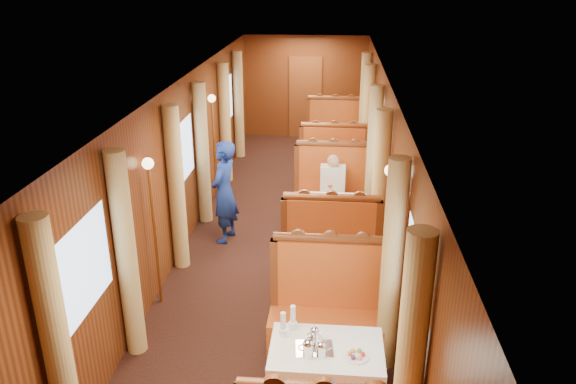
# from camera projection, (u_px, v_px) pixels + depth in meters

# --- Properties ---
(floor) EXTENTS (3.00, 12.00, 0.01)m
(floor) POSITION_uv_depth(u_px,v_px,m) (282.00, 244.00, 8.74)
(floor) COLOR black
(floor) RESTS_ON ground
(ceiling) EXTENTS (3.00, 12.00, 0.01)m
(ceiling) POSITION_uv_depth(u_px,v_px,m) (282.00, 83.00, 7.80)
(ceiling) COLOR silver
(ceiling) RESTS_ON wall_left
(wall_far) EXTENTS (3.00, 0.01, 2.50)m
(wall_far) POSITION_uv_depth(u_px,v_px,m) (305.00, 87.00, 13.82)
(wall_far) COLOR brown
(wall_far) RESTS_ON floor
(wall_left) EXTENTS (0.01, 12.00, 2.50)m
(wall_left) POSITION_uv_depth(u_px,v_px,m) (182.00, 165.00, 8.39)
(wall_left) COLOR brown
(wall_left) RESTS_ON floor
(wall_right) EXTENTS (0.01, 12.00, 2.50)m
(wall_right) POSITION_uv_depth(u_px,v_px,m) (385.00, 171.00, 8.15)
(wall_right) COLOR brown
(wall_right) RESTS_ON floor
(doorway_far) EXTENTS (0.80, 0.04, 2.00)m
(doorway_far) POSITION_uv_depth(u_px,v_px,m) (305.00, 98.00, 13.88)
(doorway_far) COLOR brown
(doorway_far) RESTS_ON floor
(table_near) EXTENTS (1.05, 0.72, 0.75)m
(table_near) POSITION_uv_depth(u_px,v_px,m) (326.00, 380.00, 5.30)
(table_near) COLOR white
(table_near) RESTS_ON floor
(banquette_near_aft) EXTENTS (1.30, 0.55, 1.34)m
(banquette_near_aft) POSITION_uv_depth(u_px,v_px,m) (328.00, 315.00, 6.22)
(banquette_near_aft) COLOR #B03013
(banquette_near_aft) RESTS_ON floor
(table_mid) EXTENTS (1.05, 0.72, 0.75)m
(table_mid) POSITION_uv_depth(u_px,v_px,m) (331.00, 224.00, 8.54)
(table_mid) COLOR white
(table_mid) RESTS_ON floor
(banquette_mid_fwd) EXTENTS (1.30, 0.55, 1.34)m
(banquette_mid_fwd) POSITION_uv_depth(u_px,v_px,m) (330.00, 252.00, 7.58)
(banquette_mid_fwd) COLOR #B03013
(banquette_mid_fwd) RESTS_ON floor
(banquette_mid_aft) EXTENTS (1.30, 0.55, 1.34)m
(banquette_mid_aft) POSITION_uv_depth(u_px,v_px,m) (332.00, 196.00, 9.46)
(banquette_mid_aft) COLOR #B03013
(banquette_mid_aft) RESTS_ON floor
(table_far) EXTENTS (1.05, 0.72, 0.75)m
(table_far) POSITION_uv_depth(u_px,v_px,m) (334.00, 153.00, 11.77)
(table_far) COLOR white
(table_far) RESTS_ON floor
(banquette_far_fwd) EXTENTS (1.30, 0.55, 1.34)m
(banquette_far_fwd) POSITION_uv_depth(u_px,v_px,m) (333.00, 167.00, 10.82)
(banquette_far_fwd) COLOR #B03013
(banquette_far_fwd) RESTS_ON floor
(banquette_far_aft) EXTENTS (1.30, 0.55, 1.34)m
(banquette_far_aft) POSITION_uv_depth(u_px,v_px,m) (334.00, 137.00, 12.69)
(banquette_far_aft) COLOR #B03013
(banquette_far_aft) RESTS_ON floor
(tea_tray) EXTENTS (0.36, 0.29, 0.01)m
(tea_tray) POSITION_uv_depth(u_px,v_px,m) (314.00, 349.00, 5.14)
(tea_tray) COLOR silver
(tea_tray) RESTS_ON table_near
(teapot_left) EXTENTS (0.19, 0.15, 0.14)m
(teapot_left) POSITION_uv_depth(u_px,v_px,m) (308.00, 350.00, 5.02)
(teapot_left) COLOR silver
(teapot_left) RESTS_ON tea_tray
(teapot_right) EXTENTS (0.15, 0.11, 0.12)m
(teapot_right) POSITION_uv_depth(u_px,v_px,m) (321.00, 351.00, 5.03)
(teapot_right) COLOR silver
(teapot_right) RESTS_ON tea_tray
(teapot_back) EXTENTS (0.17, 0.15, 0.11)m
(teapot_back) POSITION_uv_depth(u_px,v_px,m) (314.00, 336.00, 5.23)
(teapot_back) COLOR silver
(teapot_back) RESTS_ON tea_tray
(fruit_plate) EXTENTS (0.23, 0.23, 0.05)m
(fruit_plate) POSITION_uv_depth(u_px,v_px,m) (356.00, 355.00, 5.03)
(fruit_plate) COLOR white
(fruit_plate) RESTS_ON table_near
(cup_inboard) EXTENTS (0.08, 0.08, 0.26)m
(cup_inboard) POSITION_uv_depth(u_px,v_px,m) (283.00, 327.00, 5.28)
(cup_inboard) COLOR white
(cup_inboard) RESTS_ON table_near
(cup_outboard) EXTENTS (0.08, 0.08, 0.26)m
(cup_outboard) POSITION_uv_depth(u_px,v_px,m) (293.00, 320.00, 5.38)
(cup_outboard) COLOR white
(cup_outboard) RESTS_ON table_near
(rose_vase_mid) EXTENTS (0.06, 0.06, 0.36)m
(rose_vase_mid) POSITION_uv_depth(u_px,v_px,m) (330.00, 189.00, 8.36)
(rose_vase_mid) COLOR silver
(rose_vase_mid) RESTS_ON table_mid
(rose_vase_far) EXTENTS (0.06, 0.06, 0.36)m
(rose_vase_far) POSITION_uv_depth(u_px,v_px,m) (336.00, 128.00, 11.56)
(rose_vase_far) COLOR silver
(rose_vase_far) RESTS_ON table_far
(window_left_near) EXTENTS (0.01, 1.20, 0.90)m
(window_left_near) POSITION_uv_depth(u_px,v_px,m) (82.00, 271.00, 5.08)
(window_left_near) COLOR #92ADD2
(window_left_near) RESTS_ON wall_left
(curtain_left_near_a) EXTENTS (0.22, 0.22, 2.35)m
(curtain_left_near_a) POSITION_uv_depth(u_px,v_px,m) (57.00, 351.00, 4.45)
(curtain_left_near_a) COLOR tan
(curtain_left_near_a) RESTS_ON floor
(curtain_left_near_b) EXTENTS (0.22, 0.22, 2.35)m
(curtain_left_near_b) POSITION_uv_depth(u_px,v_px,m) (127.00, 257.00, 5.89)
(curtain_left_near_b) COLOR tan
(curtain_left_near_b) RESTS_ON floor
(window_right_near) EXTENTS (0.01, 1.20, 0.90)m
(window_right_near) POSITION_uv_depth(u_px,v_px,m) (414.00, 286.00, 4.84)
(window_right_near) COLOR #92ADD2
(window_right_near) RESTS_ON wall_right
(curtain_right_near_a) EXTENTS (0.22, 0.22, 2.35)m
(curtain_right_near_a) POSITION_uv_depth(u_px,v_px,m) (409.00, 371.00, 4.23)
(curtain_right_near_a) COLOR tan
(curtain_right_near_a) RESTS_ON floor
(curtain_right_near_b) EXTENTS (0.22, 0.22, 2.35)m
(curtain_right_near_b) POSITION_uv_depth(u_px,v_px,m) (392.00, 268.00, 5.67)
(curtain_right_near_b) COLOR tan
(curtain_right_near_b) RESTS_ON floor
(window_left_mid) EXTENTS (0.01, 1.20, 0.90)m
(window_left_mid) POSITION_uv_depth(u_px,v_px,m) (182.00, 153.00, 8.31)
(window_left_mid) COLOR #92ADD2
(window_left_mid) RESTS_ON wall_left
(curtain_left_mid_a) EXTENTS (0.22, 0.22, 2.35)m
(curtain_left_mid_a) POSITION_uv_depth(u_px,v_px,m) (176.00, 189.00, 7.69)
(curtain_left_mid_a) COLOR tan
(curtain_left_mid_a) RESTS_ON floor
(curtain_left_mid_b) EXTENTS (0.22, 0.22, 2.35)m
(curtain_left_mid_b) POSITION_uv_depth(u_px,v_px,m) (202.00, 154.00, 9.13)
(curtain_left_mid_b) COLOR tan
(curtain_left_mid_b) RESTS_ON floor
(window_right_mid) EXTENTS (0.01, 1.20, 0.90)m
(window_right_mid) POSITION_uv_depth(u_px,v_px,m) (384.00, 158.00, 8.08)
(window_right_mid) COLOR #92ADD2
(window_right_mid) RESTS_ON wall_right
(curtain_right_mid_a) EXTENTS (0.22, 0.22, 2.35)m
(curtain_right_mid_a) POSITION_uv_depth(u_px,v_px,m) (379.00, 196.00, 7.47)
(curtain_right_mid_a) COLOR tan
(curtain_right_mid_a) RESTS_ON floor
(curtain_right_mid_b) EXTENTS (0.22, 0.22, 2.35)m
(curtain_right_mid_b) POSITION_uv_depth(u_px,v_px,m) (373.00, 159.00, 8.91)
(curtain_right_mid_b) COLOR tan
(curtain_right_mid_b) RESTS_ON floor
(window_left_far) EXTENTS (0.01, 1.20, 0.90)m
(window_left_far) POSITION_uv_depth(u_px,v_px,m) (227.00, 101.00, 11.55)
(window_left_far) COLOR #92ADD2
(window_left_far) RESTS_ON wall_left
(curtain_left_far_a) EXTENTS (0.22, 0.22, 2.35)m
(curtain_left_far_a) POSITION_uv_depth(u_px,v_px,m) (225.00, 123.00, 10.92)
(curtain_left_far_a) COLOR tan
(curtain_left_far_a) RESTS_ON floor
(curtain_left_far_b) EXTENTS (0.22, 0.22, 2.35)m
(curtain_left_far_b) POSITION_uv_depth(u_px,v_px,m) (238.00, 105.00, 12.37)
(curtain_left_far_b) COLOR tan
(curtain_left_far_b) RESTS_ON floor
(window_right_far) EXTENTS (0.01, 1.20, 0.90)m
(window_right_far) POSITION_uv_depth(u_px,v_px,m) (372.00, 103.00, 11.31)
(window_right_far) COLOR #92ADD2
(window_right_far) RESTS_ON wall_right
(curtain_right_far_a) EXTENTS (0.22, 0.22, 2.35)m
(curtain_right_far_a) POSITION_uv_depth(u_px,v_px,m) (368.00, 127.00, 10.70)
(curtain_right_far_a) COLOR tan
(curtain_right_far_a) RESTS_ON floor
(curtain_right_far_b) EXTENTS (0.22, 0.22, 2.35)m
(curtain_right_far_b) POSITION_uv_depth(u_px,v_px,m) (364.00, 108.00, 12.14)
(curtain_right_far_b) COLOR tan
(curtain_right_far_b) RESTS_ON floor
(sconce_left_fore) EXTENTS (0.14, 0.14, 1.95)m
(sconce_left_fore) POSITION_uv_depth(u_px,v_px,m) (152.00, 203.00, 6.71)
(sconce_left_fore) COLOR #BF8C3F
(sconce_left_fore) RESTS_ON floor
(sconce_right_fore) EXTENTS (0.14, 0.14, 1.95)m
(sconce_right_fore) POSITION_uv_depth(u_px,v_px,m) (388.00, 211.00, 6.49)
(sconce_right_fore) COLOR #BF8C3F
(sconce_right_fore) RESTS_ON floor
(sconce_left_aft) EXTENTS (0.14, 0.14, 1.95)m
(sconce_left_aft) POSITION_uv_depth(u_px,v_px,m) (213.00, 126.00, 9.95)
(sconce_left_aft) COLOR #BF8C3F
(sconce_left_aft) RESTS_ON floor
(sconce_right_aft) EXTENTS (0.14, 0.14, 1.95)m
(sconce_right_aft) POSITION_uv_depth(u_px,v_px,m) (372.00, 130.00, 9.73)
(sconce_right_aft) COLOR #BF8C3F
(sconce_right_aft) RESTS_ON floor
(steward) EXTENTS (0.50, 0.65, 1.61)m
(steward) POSITION_uv_depth(u_px,v_px,m) (224.00, 192.00, 8.58)
(steward) COLOR navy
(steward) RESTS_ON floor
(passenger) EXTENTS (0.40, 0.44, 0.76)m
(passenger) POSITION_uv_depth(u_px,v_px,m) (333.00, 183.00, 9.12)
(passenger) COLOR beige
(passenger) RESTS_ON banquette_mid_aft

